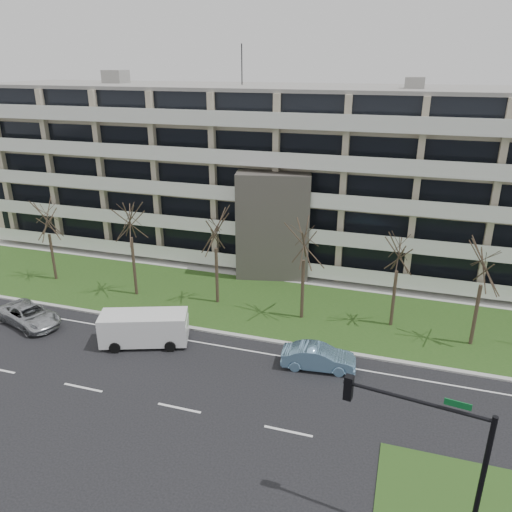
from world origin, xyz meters
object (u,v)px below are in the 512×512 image
(silver_pickup, at_px, (29,315))
(white_van, at_px, (145,326))
(blue_sedan, at_px, (318,357))
(traffic_signal, at_px, (433,447))

(silver_pickup, bearing_deg, white_van, -70.74)
(blue_sedan, distance_m, white_van, 11.31)
(blue_sedan, bearing_deg, traffic_signal, -154.97)
(white_van, height_order, traffic_signal, traffic_signal)
(silver_pickup, bearing_deg, traffic_signal, -90.69)
(silver_pickup, height_order, traffic_signal, traffic_signal)
(white_van, bearing_deg, traffic_signal, -47.94)
(blue_sedan, relative_size, traffic_signal, 0.70)
(silver_pickup, relative_size, white_van, 0.87)
(blue_sedan, xyz_separation_m, white_van, (-11.28, -0.60, 0.56))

